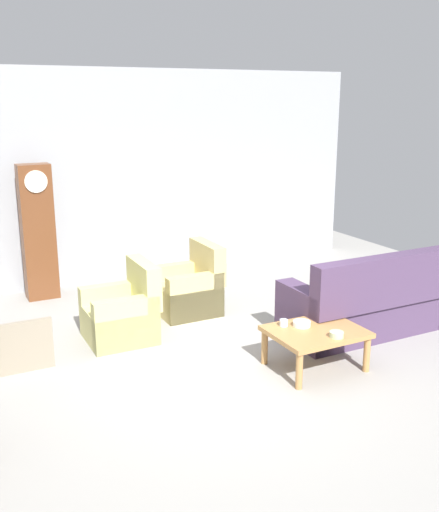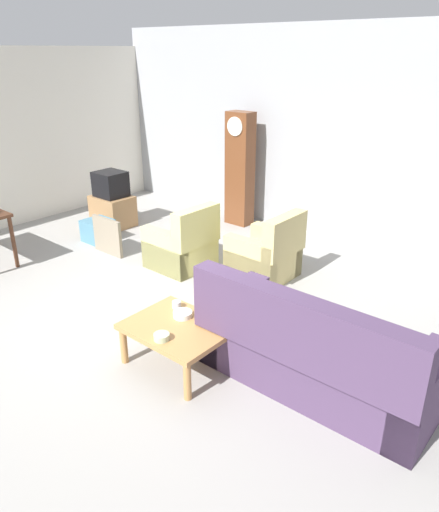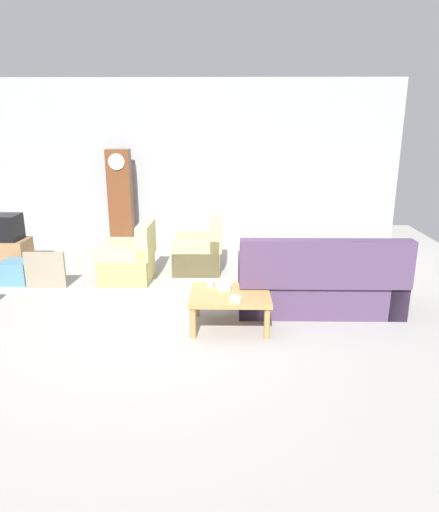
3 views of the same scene
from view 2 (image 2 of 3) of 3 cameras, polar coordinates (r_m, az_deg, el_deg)
name	(u,v)px [view 2 (image 2 of 3)]	position (r m, az deg, el deg)	size (l,w,h in m)	color
ground_plane	(156,315)	(5.68, -7.52, -6.86)	(10.40, 10.40, 0.00)	#999691
garage_door_wall	(321,135)	(7.89, 11.89, 13.79)	(8.40, 0.16, 3.20)	#9EA0A5
couch_floral	(313,355)	(4.42, 10.94, -11.39)	(2.10, 0.88, 1.04)	#4C3856
armchair_olive_near	(183,247)	(6.72, -4.36, 1.10)	(0.80, 0.77, 0.92)	#CCC67A
armchair_olive_far	(266,256)	(6.43, 5.53, 0.02)	(0.79, 0.76, 0.92)	tan
coffee_table_wood	(178,331)	(4.66, -4.92, -8.80)	(0.96, 0.76, 0.43)	#B27F47
grandfather_clock	(240,169)	(8.30, 2.41, 10.17)	(0.44, 0.30, 1.90)	brown
tv_stand_cabinet	(113,211)	(8.57, -12.45, 5.23)	(0.68, 0.52, 0.52)	#997047
tv_crt	(111,184)	(8.44, -12.73, 8.27)	(0.48, 0.44, 0.42)	black
framed_picture_leaning	(107,236)	(7.36, -13.07, 2.30)	(0.60, 0.05, 0.55)	gray
storage_box_blue	(98,230)	(7.93, -14.11, 2.95)	(0.41, 0.41, 0.35)	teal
cup_white_porcelain	(223,326)	(4.50, 0.37, -8.29)	(0.09, 0.09, 0.10)	white
cup_blue_rimmed	(177,305)	(4.90, -5.08, -5.73)	(0.09, 0.09, 0.07)	silver
cup_cream_tall	(212,316)	(4.67, -0.86, -7.09)	(0.08, 0.08, 0.08)	beige
bowl_white_stacked	(183,314)	(4.75, -4.36, -6.86)	(0.19, 0.19, 0.05)	white
bowl_shallow_green	(162,337)	(4.42, -6.84, -9.44)	(0.14, 0.14, 0.06)	#B2C69E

